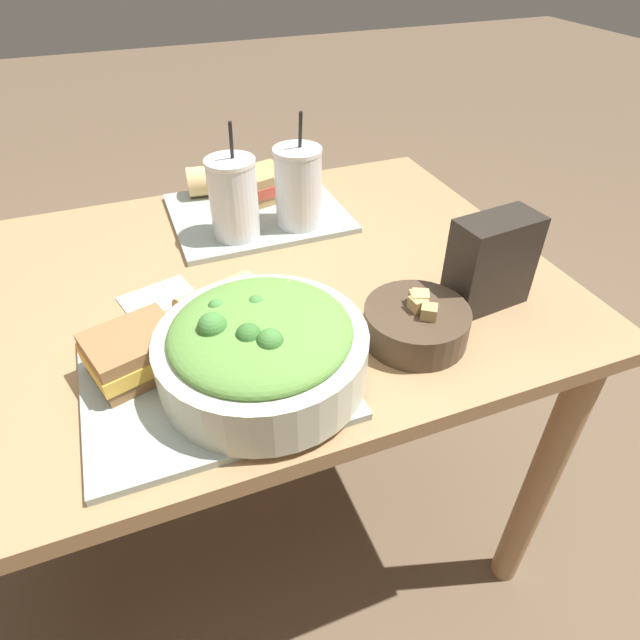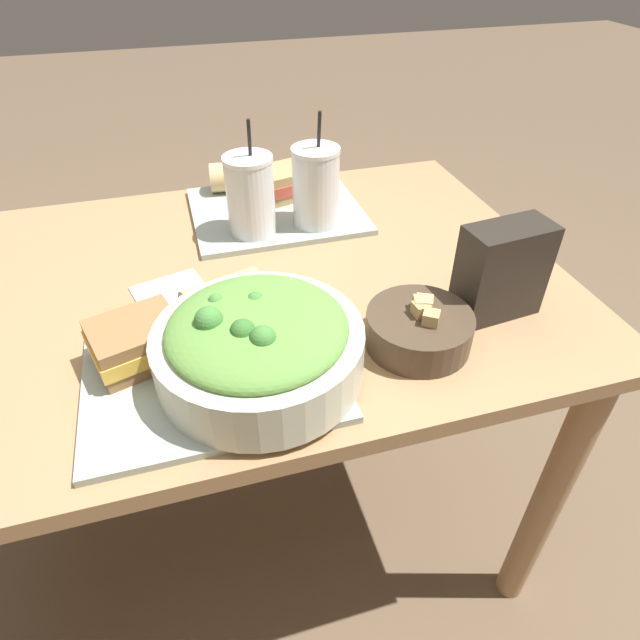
% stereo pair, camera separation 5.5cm
% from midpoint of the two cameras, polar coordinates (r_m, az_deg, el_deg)
% --- Properties ---
extents(ground_plane, '(12.00, 12.00, 0.00)m').
position_cam_midpoint_polar(ground_plane, '(1.56, -8.80, -20.65)').
color(ground_plane, brown).
extents(dining_table, '(1.25, 0.83, 0.77)m').
position_cam_midpoint_polar(dining_table, '(1.05, -12.22, -1.73)').
color(dining_table, '#A37A51').
rests_on(dining_table, ground_plane).
extents(tray_near, '(0.36, 0.31, 0.01)m').
position_cam_midpoint_polar(tray_near, '(0.80, -13.27, -5.83)').
color(tray_near, '#99A89E').
rests_on(tray_near, dining_table).
extents(tray_far, '(0.36, 0.31, 0.01)m').
position_cam_midpoint_polar(tray_far, '(1.20, -8.02, 11.23)').
color(tray_far, '#99A89E').
rests_on(tray_far, dining_table).
extents(salad_bowl, '(0.29, 0.29, 0.12)m').
position_cam_midpoint_polar(salad_bowl, '(0.74, -8.35, -2.93)').
color(salad_bowl, beige).
rests_on(salad_bowl, tray_near).
extents(soup_bowl, '(0.16, 0.16, 0.08)m').
position_cam_midpoint_polar(soup_bowl, '(0.84, 8.38, -0.30)').
color(soup_bowl, '#473828').
rests_on(soup_bowl, dining_table).
extents(sandwich_near, '(0.15, 0.14, 0.06)m').
position_cam_midpoint_polar(sandwich_near, '(0.81, -20.98, -3.32)').
color(sandwich_near, olive).
rests_on(sandwich_near, tray_near).
extents(baguette_near, '(0.14, 0.10, 0.07)m').
position_cam_midpoint_polar(baguette_near, '(0.87, -12.45, 1.78)').
color(baguette_near, tan).
rests_on(baguette_near, tray_near).
extents(sandwich_far, '(0.15, 0.13, 0.06)m').
position_cam_midpoint_polar(sandwich_far, '(1.24, -7.74, 14.05)').
color(sandwich_far, tan).
rests_on(sandwich_far, tray_far).
extents(baguette_far, '(0.12, 0.08, 0.07)m').
position_cam_midpoint_polar(baguette_far, '(1.28, -12.55, 14.34)').
color(baguette_far, tan).
rests_on(baguette_far, tray_far).
extents(drink_cup_dark, '(0.10, 0.10, 0.23)m').
position_cam_midpoint_polar(drink_cup_dark, '(1.08, -10.65, 12.36)').
color(drink_cup_dark, silver).
rests_on(drink_cup_dark, tray_far).
extents(drink_cup_red, '(0.10, 0.10, 0.23)m').
position_cam_midpoint_polar(drink_cup_red, '(1.11, -3.79, 13.69)').
color(drink_cup_red, silver).
rests_on(drink_cup_red, tray_far).
extents(chip_bag, '(0.15, 0.08, 0.16)m').
position_cam_midpoint_polar(chip_bag, '(0.91, 16.17, 5.87)').
color(chip_bag, '#28231E').
rests_on(chip_bag, dining_table).
extents(napkin_folded, '(0.14, 0.11, 0.00)m').
position_cam_midpoint_polar(napkin_folded, '(0.98, -18.44, 2.32)').
color(napkin_folded, silver).
rests_on(napkin_folded, dining_table).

